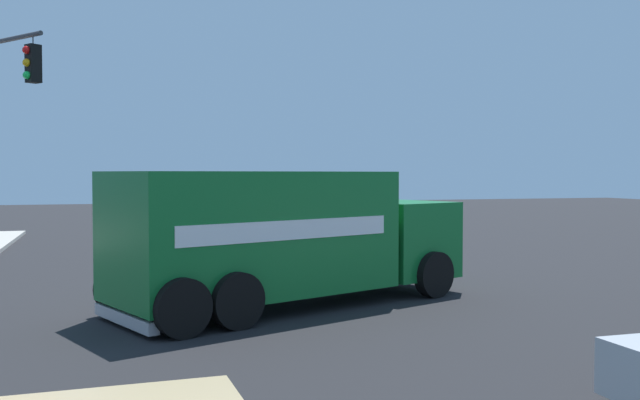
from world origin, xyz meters
TOP-DOWN VIEW (x-y plane):
  - ground_plane at (0.00, 0.00)m, footprint 100.00×100.00m
  - delivery_truck at (-1.01, -0.10)m, footprint 5.17×7.99m

SIDE VIEW (x-z plane):
  - ground_plane at x=0.00m, z-range 0.00..0.00m
  - delivery_truck at x=-1.01m, z-range 0.07..2.80m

